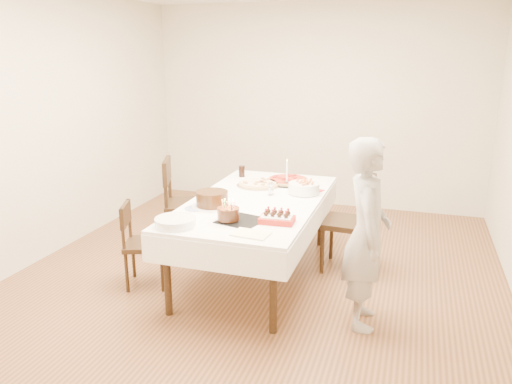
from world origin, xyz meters
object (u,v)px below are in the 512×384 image
(chair_left_dessert, at_px, (146,244))
(pizza_white, at_px, (258,184))
(birthday_cake, at_px, (228,210))
(strawberry_box, at_px, (277,218))
(dining_table, at_px, (256,238))
(layer_cake, at_px, (212,199))
(cola_glass, at_px, (242,171))
(person, at_px, (367,234))
(pasta_bowl, at_px, (304,188))
(chair_right_savory, at_px, (347,223))
(pizza_pepperoni, at_px, (288,180))
(taper_candle, at_px, (287,173))
(chair_left_savory, at_px, (189,205))

(chair_left_dessert, distance_m, pizza_white, 1.28)
(birthday_cake, xyz_separation_m, strawberry_box, (0.38, 0.09, -0.06))
(chair_left_dessert, xyz_separation_m, birthday_cake, (0.86, -0.15, 0.45))
(dining_table, xyz_separation_m, strawberry_box, (0.36, -0.56, 0.41))
(dining_table, bearing_deg, layer_cake, -131.95)
(chair_left_dessert, relative_size, cola_glass, 6.43)
(person, bearing_deg, dining_table, 53.00)
(chair_left_dessert, distance_m, person, 1.98)
(cola_glass, relative_size, layer_cake, 0.34)
(pasta_bowl, bearing_deg, pizza_white, 165.71)
(chair_right_savory, height_order, person, person)
(person, bearing_deg, pizza_pepperoni, 27.94)
(pizza_white, distance_m, taper_candle, 0.31)
(pizza_white, height_order, pizza_pepperoni, same)
(person, height_order, pizza_white, person)
(chair_right_savory, distance_m, pizza_pepperoni, 0.79)
(pasta_bowl, relative_size, taper_candle, 1.02)
(person, height_order, cola_glass, person)
(pizza_white, relative_size, pasta_bowl, 1.49)
(pizza_pepperoni, bearing_deg, taper_candle, -79.06)
(chair_right_savory, height_order, chair_left_dessert, chair_right_savory)
(person, distance_m, layer_cake, 1.38)
(chair_left_dessert, xyz_separation_m, strawberry_box, (1.24, -0.06, 0.39))
(chair_right_savory, bearing_deg, chair_left_savory, -175.86)
(pizza_pepperoni, distance_m, pasta_bowl, 0.44)
(pizza_white, distance_m, cola_glass, 0.43)
(chair_left_savory, xyz_separation_m, pasta_bowl, (1.25, -0.05, 0.30))
(strawberry_box, bearing_deg, chair_right_savory, 65.28)
(pizza_white, relative_size, cola_glass, 3.67)
(chair_left_savory, distance_m, chair_left_dessert, 0.89)
(chair_left_savory, distance_m, taper_candle, 1.11)
(cola_glass, height_order, birthday_cake, birthday_cake)
(dining_table, xyz_separation_m, chair_left_savory, (-0.87, 0.38, 0.13))
(pasta_bowl, relative_size, strawberry_box, 1.09)
(chair_left_dessert, xyz_separation_m, pizza_pepperoni, (1.01, 1.19, 0.38))
(chair_left_savory, bearing_deg, dining_table, 134.72)
(person, bearing_deg, cola_glass, 38.91)
(pizza_pepperoni, bearing_deg, pasta_bowl, -55.14)
(pasta_bowl, bearing_deg, chair_left_savory, 177.70)
(pizza_pepperoni, bearing_deg, chair_left_savory, -162.59)
(pizza_white, xyz_separation_m, birthday_cake, (0.10, -1.11, 0.07))
(cola_glass, bearing_deg, strawberry_box, -60.09)
(person, xyz_separation_m, taper_candle, (-0.91, 1.10, 0.16))
(cola_glass, distance_m, birthday_cake, 1.48)
(person, bearing_deg, strawberry_box, 80.23)
(strawberry_box, bearing_deg, layer_cake, 160.65)
(pizza_white, bearing_deg, chair_right_savory, -3.94)
(pasta_bowl, bearing_deg, layer_cake, -135.46)
(strawberry_box, bearing_deg, dining_table, 122.47)
(pizza_pepperoni, bearing_deg, cola_glass, 171.03)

